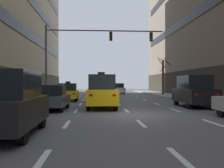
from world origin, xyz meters
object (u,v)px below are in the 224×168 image
(taxi_driving_0, at_px, (68,92))
(car_driving_5, at_px, (118,89))
(car_driving_1, at_px, (52,98))
(traffic_signal_0, at_px, (87,46))
(car_parked_2, at_px, (194,91))
(taxi_driving_4, at_px, (101,92))
(taxi_driving_2, at_px, (100,89))
(car_driving_6, at_px, (9,103))
(taxi_driving_3, at_px, (99,90))
(street_tree_0, at_px, (163,76))

(taxi_driving_0, height_order, car_driving_5, taxi_driving_0)
(car_driving_1, distance_m, traffic_signal_0, 9.51)
(car_driving_5, distance_m, car_parked_2, 22.39)
(taxi_driving_4, distance_m, car_parked_2, 6.56)
(taxi_driving_2, bearing_deg, taxi_driving_4, -90.26)
(car_driving_6, height_order, car_parked_2, car_parked_2)
(taxi_driving_4, bearing_deg, car_driving_5, 82.24)
(car_driving_1, bearing_deg, taxi_driving_3, 80.05)
(taxi_driving_2, bearing_deg, traffic_signal_0, 166.49)
(car_driving_1, bearing_deg, taxi_driving_4, 16.17)
(car_driving_1, height_order, taxi_driving_3, taxi_driving_3)
(taxi_driving_4, height_order, car_driving_6, taxi_driving_4)
(taxi_driving_0, bearing_deg, car_driving_5, 68.54)
(street_tree_0, bearing_deg, car_driving_1, -122.67)
(taxi_driving_4, bearing_deg, car_driving_1, -163.83)
(traffic_signal_0, bearing_deg, taxi_driving_2, -13.51)
(street_tree_0, bearing_deg, taxi_driving_3, -175.87)
(taxi_driving_0, xyz_separation_m, traffic_signal_0, (1.79, -0.06, 4.39))
(car_driving_5, height_order, car_driving_6, car_driving_6)
(taxi_driving_2, distance_m, car_parked_2, 9.11)
(taxi_driving_2, height_order, car_driving_5, taxi_driving_2)
(taxi_driving_4, height_order, street_tree_0, street_tree_0)
(taxi_driving_2, bearing_deg, taxi_driving_3, 89.51)
(car_driving_1, xyz_separation_m, street_tree_0, (11.98, 18.67, 1.88))
(taxi_driving_3, distance_m, car_driving_6, 25.93)
(taxi_driving_3, height_order, car_driving_6, car_driving_6)
(taxi_driving_2, relative_size, car_driving_5, 1.02)
(car_driving_1, distance_m, taxi_driving_3, 18.31)
(taxi_driving_3, bearing_deg, street_tree_0, 4.13)
(car_driving_1, distance_m, taxi_driving_4, 3.19)
(taxi_driving_2, bearing_deg, car_driving_6, -101.52)
(car_parked_2, height_order, traffic_signal_0, traffic_signal_0)
(street_tree_0, bearing_deg, taxi_driving_4, -116.65)
(taxi_driving_3, xyz_separation_m, car_driving_5, (2.99, 5.62, 0.00))
(traffic_signal_0, distance_m, street_tree_0, 14.77)
(taxi_driving_0, relative_size, car_driving_6, 1.04)
(taxi_driving_2, bearing_deg, car_driving_5, 78.96)
(car_driving_1, xyz_separation_m, car_driving_5, (6.15, 23.65, 0.05))
(car_parked_2, distance_m, traffic_signal_0, 10.97)
(car_parked_2, bearing_deg, traffic_signal_0, 139.06)
(street_tree_0, bearing_deg, car_driving_5, 139.47)
(car_parked_2, bearing_deg, taxi_driving_0, 144.62)
(taxi_driving_2, relative_size, street_tree_0, 0.90)
(taxi_driving_3, relative_size, car_driving_6, 1.04)
(car_driving_1, relative_size, car_parked_2, 0.91)
(car_parked_2, bearing_deg, car_driving_6, -136.39)
(taxi_driving_3, relative_size, street_tree_0, 0.88)
(taxi_driving_2, relative_size, taxi_driving_3, 1.02)
(car_driving_1, xyz_separation_m, taxi_driving_2, (3.08, 7.91, 0.32))
(traffic_signal_0, xyz_separation_m, street_tree_0, (10.09, 10.48, -2.56))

